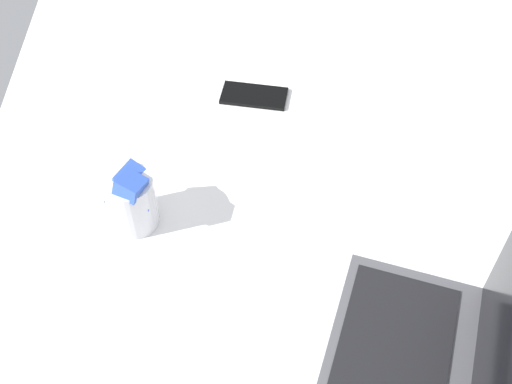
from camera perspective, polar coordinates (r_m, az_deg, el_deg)
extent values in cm
cube|color=white|center=(139.91, 6.55, 0.84)|extent=(180.00, 140.00, 18.00)
cube|color=#4C4C51|center=(108.17, 12.38, -13.98)|extent=(38.54, 32.17, 2.00)
cube|color=black|center=(107.01, 11.68, -13.52)|extent=(32.86, 25.22, 0.40)
cube|color=black|center=(99.59, 19.81, -12.40)|extent=(31.66, 11.27, 21.00)
cylinder|color=silver|center=(119.11, -10.68, -0.79)|extent=(9.00, 9.00, 11.00)
cube|color=yellow|center=(121.25, -10.48, -1.21)|extent=(6.30, 5.45, 4.85)
cube|color=blue|center=(118.46, -10.18, -1.20)|extent=(4.85, 5.01, 5.29)
cube|color=blue|center=(117.64, -11.47, -0.36)|extent=(6.67, 5.74, 4.80)
cube|color=blue|center=(116.95, -10.74, 1.00)|extent=(7.19, 7.20, 5.30)
cube|color=blue|center=(113.25, -10.72, 0.49)|extent=(6.12, 6.34, 4.53)
cube|color=black|center=(143.75, -0.17, 8.27)|extent=(9.09, 14.95, 0.80)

